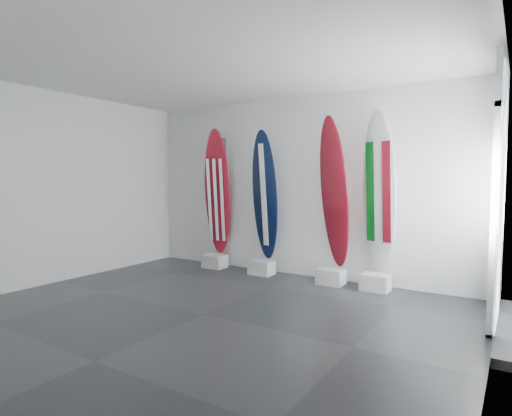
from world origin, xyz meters
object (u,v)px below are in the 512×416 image
Objects in this scene: surfboard_navy at (265,196)px; surfboard_swiss at (334,193)px; surfboard_italy at (379,192)px; surfboard_usa at (218,192)px.

surfboard_swiss reaches higher than surfboard_navy.
surfboard_swiss is (1.26, 0.00, 0.07)m from surfboard_navy.
surfboard_italy is (1.95, 0.00, 0.09)m from surfboard_navy.
surfboard_swiss reaches higher than surfboard_usa.
surfboard_italy reaches higher than surfboard_swiss.
surfboard_italy is at bearing 19.60° from surfboard_swiss.
surfboard_swiss is 0.69m from surfboard_italy.
surfboard_navy is at bearing -160.40° from surfboard_swiss.
surfboard_swiss is at bearing -167.05° from surfboard_italy.
surfboard_swiss is 0.99× the size of surfboard_italy.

